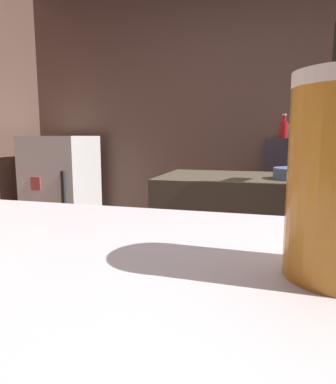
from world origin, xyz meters
name	(u,v)px	position (x,y,z in m)	size (l,w,h in m)	color
wall_back	(284,111)	(0.00, 2.20, 1.35)	(5.20, 0.10, 2.70)	brown
back_shelf	(310,204)	(0.25, 1.92, 0.56)	(0.80, 0.36, 1.11)	#3C3341
mini_fridge	(62,194)	(-2.06, 1.75, 0.57)	(0.59, 0.58, 1.13)	white
mixing_bowl	(294,174)	(0.02, 0.66, 0.94)	(0.21, 0.21, 0.06)	slate
bottle_soy	(296,129)	(0.09, 1.91, 1.18)	(0.08, 0.08, 0.18)	#427B32
bottle_vinegar	(292,130)	(0.06, 1.82, 1.18)	(0.06, 0.06, 0.17)	#CACA85
bottle_olive_oil	(284,129)	(0.00, 1.99, 1.19)	(0.07, 0.07, 0.20)	red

